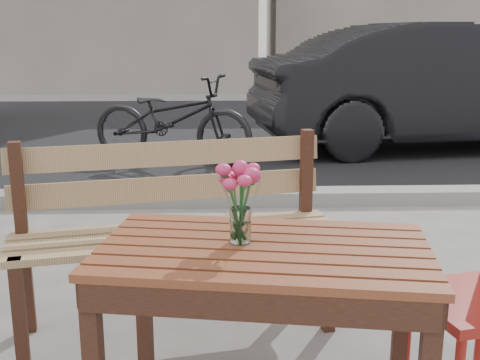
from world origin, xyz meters
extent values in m
cube|color=black|center=(0.00, 7.00, 0.00)|extent=(30.00, 8.00, 0.00)
cube|color=gray|center=(0.00, 3.00, 0.06)|extent=(30.00, 0.25, 0.12)
cube|color=brown|center=(0.21, 0.02, 0.69)|extent=(1.24, 0.85, 0.03)
cube|color=black|center=(-0.26, 0.38, 0.34)|extent=(0.07, 0.07, 0.68)
cube|color=black|center=(0.78, 0.22, 0.34)|extent=(0.07, 0.07, 0.68)
cube|color=#93744C|center=(-0.14, 0.75, 0.50)|extent=(1.61, 0.74, 0.03)
cube|color=#93744C|center=(-0.19, 0.98, 0.76)|extent=(1.53, 0.36, 0.42)
cube|color=black|center=(-0.80, 0.43, 0.26)|extent=(0.07, 0.07, 0.51)
cube|color=black|center=(0.59, 0.73, 0.26)|extent=(0.07, 0.07, 0.51)
cube|color=black|center=(-0.87, 0.78, 0.47)|extent=(0.07, 0.07, 0.95)
cube|color=black|center=(0.52, 1.08, 0.47)|extent=(0.07, 0.07, 0.95)
cube|color=#9F1E17|center=(1.03, 0.11, 0.44)|extent=(0.52, 0.52, 0.04)
cylinder|color=#9F1E17|center=(0.82, 0.24, 0.21)|extent=(0.04, 0.04, 0.42)
cylinder|color=white|center=(0.13, 0.06, 0.77)|extent=(0.08, 0.08, 0.13)
cylinder|color=#28612C|center=(0.13, 0.06, 0.83)|extent=(0.04, 0.04, 0.25)
imported|color=black|center=(2.85, 5.56, 0.77)|extent=(4.86, 2.23, 1.54)
imported|color=black|center=(-0.46, 4.69, 0.50)|extent=(2.00, 1.27, 0.99)
camera|label=1|loc=(0.06, -1.95, 1.43)|focal=45.00mm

